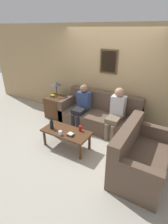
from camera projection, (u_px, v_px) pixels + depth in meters
name	position (u px, v px, depth m)	size (l,w,h in m)	color
ground_plane	(90.00, 135.00, 4.46)	(16.00, 16.00, 0.00)	#ADA899
wall_back	(108.00, 77.00, 4.62)	(9.00, 0.08, 2.60)	tan
couch_main	(100.00, 116.00, 4.71)	(2.09, 0.84, 0.93)	brown
couch_side	(139.00, 158.00, 3.20)	(0.84, 1.43, 0.93)	brown
coffee_table	(66.00, 133.00, 3.88)	(1.09, 0.51, 0.42)	#4C2D19
side_table_with_lamp	(56.00, 106.00, 5.26)	(0.52, 0.52, 1.11)	#4C2D19
wine_bottle	(52.00, 125.00, 3.90)	(0.08, 0.08, 0.26)	black
drinking_glass	(60.00, 133.00, 3.70)	(0.08, 0.08, 0.09)	silver
book_stack	(71.00, 134.00, 3.68)	(0.16, 0.13, 0.05)	black
soda_can	(80.00, 128.00, 3.83)	(0.07, 0.07, 0.12)	red
person_left	(82.00, 104.00, 4.69)	(0.34, 0.61, 1.14)	black
person_right	(116.00, 111.00, 4.23)	(0.34, 0.62, 1.21)	#756651
teddy_bear	(112.00, 154.00, 3.61)	(0.18, 0.18, 0.29)	#A87A51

